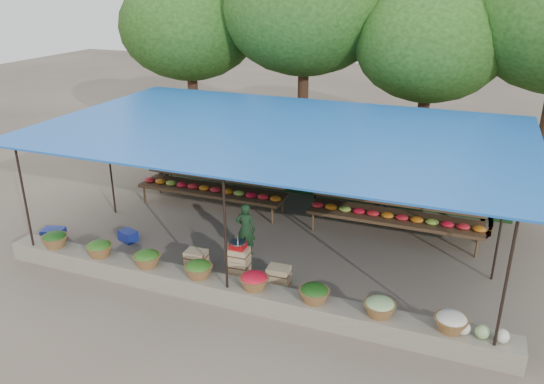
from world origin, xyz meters
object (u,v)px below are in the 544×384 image
at_px(crate_counter, 237,268).
at_px(vendor_seated, 246,229).
at_px(blue_crate_front, 54,235).
at_px(weighing_scale, 238,245).
at_px(blue_crate_back, 128,236).

relative_size(crate_counter, vendor_seated, 1.87).
bearing_deg(blue_crate_front, weighing_scale, -16.39).
relative_size(weighing_scale, blue_crate_back, 0.79).
bearing_deg(vendor_seated, blue_crate_front, 3.76).
height_order(blue_crate_front, blue_crate_back, blue_crate_front).
bearing_deg(blue_crate_front, vendor_seated, -2.55).
bearing_deg(blue_crate_front, crate_counter, -16.39).
distance_m(crate_counter, blue_crate_front, 4.94).
distance_m(crate_counter, weighing_scale, 0.54).
distance_m(vendor_seated, blue_crate_front, 4.78).
height_order(weighing_scale, vendor_seated, vendor_seated).
bearing_deg(blue_crate_back, vendor_seated, 27.31).
distance_m(crate_counter, blue_crate_back, 3.33).
xyz_separation_m(crate_counter, weighing_scale, (0.03, 0.00, 0.54)).
relative_size(crate_counter, blue_crate_front, 4.63).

